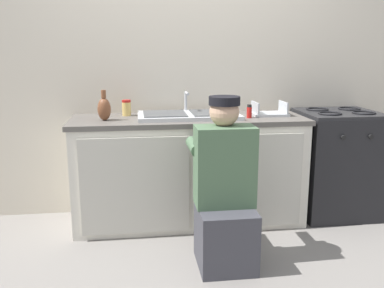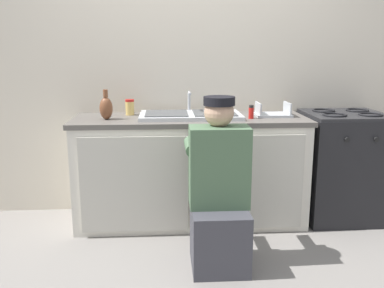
# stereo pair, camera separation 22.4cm
# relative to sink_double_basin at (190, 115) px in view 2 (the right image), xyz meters

# --- Properties ---
(ground_plane) EXTENTS (12.00, 12.00, 0.00)m
(ground_plane) POSITION_rel_sink_double_basin_xyz_m (0.00, -0.30, -0.88)
(ground_plane) COLOR gray
(back_wall) EXTENTS (6.00, 0.10, 2.50)m
(back_wall) POSITION_rel_sink_double_basin_xyz_m (0.00, 0.35, 0.37)
(back_wall) COLOR beige
(back_wall) RESTS_ON ground_plane
(counter_cabinet) EXTENTS (1.81, 0.62, 0.83)m
(counter_cabinet) POSITION_rel_sink_double_basin_xyz_m (0.00, -0.01, -0.47)
(counter_cabinet) COLOR silver
(counter_cabinet) RESTS_ON ground_plane
(countertop) EXTENTS (1.85, 0.62, 0.04)m
(countertop) POSITION_rel_sink_double_basin_xyz_m (0.00, -0.00, -0.04)
(countertop) COLOR #5B5651
(countertop) RESTS_ON counter_cabinet
(sink_double_basin) EXTENTS (0.80, 0.44, 0.19)m
(sink_double_basin) POSITION_rel_sink_double_basin_xyz_m (0.00, 0.00, 0.00)
(sink_double_basin) COLOR silver
(sink_double_basin) RESTS_ON countertop
(stove_range) EXTENTS (0.64, 0.62, 0.90)m
(stove_range) POSITION_rel_sink_double_basin_xyz_m (1.27, -0.00, -0.44)
(stove_range) COLOR black
(stove_range) RESTS_ON ground_plane
(plumber_person) EXTENTS (0.42, 0.61, 1.10)m
(plumber_person) POSITION_rel_sink_double_basin_xyz_m (0.14, -0.75, -0.42)
(plumber_person) COLOR #3F3F47
(plumber_person) RESTS_ON ground_plane
(spice_bottle_red) EXTENTS (0.04, 0.04, 0.10)m
(spice_bottle_red) POSITION_rel_sink_double_basin_xyz_m (0.47, -0.10, 0.03)
(spice_bottle_red) COLOR red
(spice_bottle_red) RESTS_ON countertop
(vase_decorative) EXTENTS (0.10, 0.10, 0.23)m
(vase_decorative) POSITION_rel_sink_double_basin_xyz_m (-0.65, -0.06, 0.07)
(vase_decorative) COLOR brown
(vase_decorative) RESTS_ON countertop
(condiment_jar) EXTENTS (0.07, 0.07, 0.13)m
(condiment_jar) POSITION_rel_sink_double_basin_xyz_m (-0.49, 0.15, 0.05)
(condiment_jar) COLOR #DBB760
(condiment_jar) RESTS_ON countertop
(dish_rack_tray) EXTENTS (0.28, 0.22, 0.11)m
(dish_rack_tray) POSITION_rel_sink_double_basin_xyz_m (0.67, 0.02, 0.01)
(dish_rack_tray) COLOR #B2B7BC
(dish_rack_tray) RESTS_ON countertop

